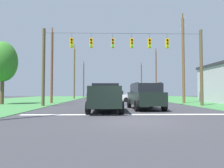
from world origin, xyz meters
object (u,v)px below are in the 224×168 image
object	(u,v)px
overhead_signal_span	(123,61)
suv_black	(145,96)
distant_car_oncoming	(116,96)
pickup_truck	(105,97)
utility_pole_distant_right	(74,73)
utility_pole_distant_left	(84,79)
utility_pole_far_left	(52,65)
tree_roadside_right	(3,62)
distant_car_crossing_white	(96,95)
utility_pole_far_right	(156,74)
utility_pole_mid_right	(183,58)
utility_pole_near_left	(141,80)

from	to	relation	value
overhead_signal_span	suv_black	distance (m)	5.34
overhead_signal_span	distant_car_oncoming	bearing A→B (deg)	92.56
pickup_truck	utility_pole_distant_right	world-z (taller)	utility_pole_distant_right
overhead_signal_span	utility_pole_distant_left	world-z (taller)	utility_pole_distant_left
utility_pole_far_left	tree_roadside_right	bearing A→B (deg)	-153.62
distant_car_crossing_white	utility_pole_distant_right	bearing A→B (deg)	150.14
utility_pole_far_right	tree_roadside_right	xyz separation A→B (m)	(-21.11, -17.16, -0.30)
utility_pole_mid_right	tree_roadside_right	bearing A→B (deg)	-174.50
utility_pole_far_right	utility_pole_near_left	xyz separation A→B (m)	(-0.08, 16.31, -0.24)
suv_black	utility_pole_near_left	distance (m)	40.58
utility_pole_far_right	utility_pole_distant_right	distance (m)	16.26
pickup_truck	utility_pole_mid_right	bearing A→B (deg)	46.53
suv_black	utility_pole_distant_right	xyz separation A→B (m)	(-9.48, 24.14, 4.09)
utility_pole_far_left	utility_pole_far_right	bearing A→B (deg)	42.09
utility_pole_near_left	pickup_truck	bearing A→B (deg)	-103.26
utility_pole_distant_right	tree_roadside_right	xyz separation A→B (m)	(-4.86, -17.75, -0.50)
pickup_truck	distant_car_crossing_white	world-z (taller)	pickup_truck
suv_black	utility_pole_far_right	distance (m)	24.81
overhead_signal_span	distant_car_crossing_white	world-z (taller)	overhead_signal_span
distant_car_crossing_white	tree_roadside_right	size ratio (longest dim) A/B	0.64
utility_pole_far_left	utility_pole_distant_right	world-z (taller)	utility_pole_distant_right
pickup_truck	utility_pole_mid_right	distance (m)	14.40
pickup_truck	distant_car_crossing_white	size ratio (longest dim) A/B	1.24
utility_pole_far_left	suv_black	bearing A→B (deg)	-42.06
utility_pole_mid_right	utility_pole_far_left	size ratio (longest dim) A/B	1.19
utility_pole_near_left	utility_pole_far_left	size ratio (longest dim) A/B	1.04
distant_car_oncoming	utility_pole_near_left	world-z (taller)	utility_pole_near_left
utility_pole_mid_right	utility_pole_distant_left	bearing A→B (deg)	117.08
utility_pole_far_right	utility_pole_distant_left	distance (m)	22.50
distant_car_crossing_white	utility_pole_near_left	world-z (taller)	utility_pole_near_left
distant_car_oncoming	utility_pole_far_right	xyz separation A→B (m)	(8.55, 11.84, 4.15)
distant_car_oncoming	utility_pole_near_left	distance (m)	29.66
distant_car_oncoming	utility_pole_near_left	size ratio (longest dim) A/B	0.46
suv_black	utility_pole_near_left	size ratio (longest dim) A/B	0.51
utility_pole_near_left	utility_pole_distant_left	world-z (taller)	utility_pole_distant_left
distant_car_oncoming	utility_pole_distant_left	xyz separation A→B (m)	(-7.63, 27.48, 4.10)
overhead_signal_span	utility_pole_near_left	bearing A→B (deg)	77.28
utility_pole_far_right	utility_pole_near_left	world-z (taller)	utility_pole_far_right
utility_pole_near_left	suv_black	bearing A→B (deg)	-99.53
distant_car_crossing_white	utility_pole_mid_right	bearing A→B (deg)	-49.23
distant_car_oncoming	utility_pole_distant_left	bearing A→B (deg)	105.52
utility_pole_near_left	utility_pole_far_left	world-z (taller)	utility_pole_near_left
pickup_truck	utility_pole_far_right	world-z (taller)	utility_pole_far_right
pickup_truck	utility_pole_mid_right	size ratio (longest dim) A/B	0.49
utility_pole_far_left	utility_pole_distant_right	bearing A→B (deg)	89.35
tree_roadside_right	utility_pole_far_left	bearing A→B (deg)	26.38
utility_pole_mid_right	overhead_signal_span	bearing A→B (deg)	-150.09
distant_car_crossing_white	utility_pole_near_left	distance (m)	22.07
utility_pole_mid_right	utility_pole_far_right	xyz separation A→B (m)	(0.43, 15.17, -0.51)
suv_black	utility_pole_distant_right	size ratio (longest dim) A/B	0.46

